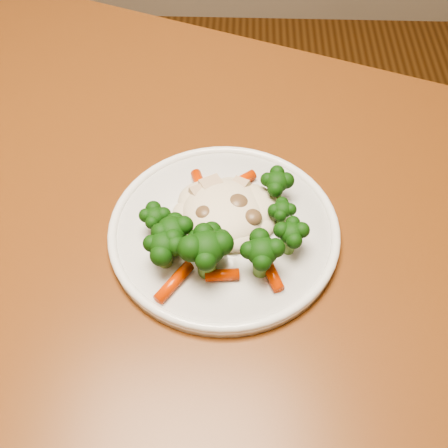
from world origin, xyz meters
name	(u,v)px	position (x,y,z in m)	size (l,w,h in m)	color
dining_table	(158,272)	(-0.32, -0.15, 0.64)	(1.32, 1.10, 0.75)	brown
plate	(224,232)	(-0.23, -0.17, 0.76)	(0.25, 0.25, 0.01)	white
meal	(220,229)	(-0.24, -0.18, 0.78)	(0.18, 0.18, 0.05)	beige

